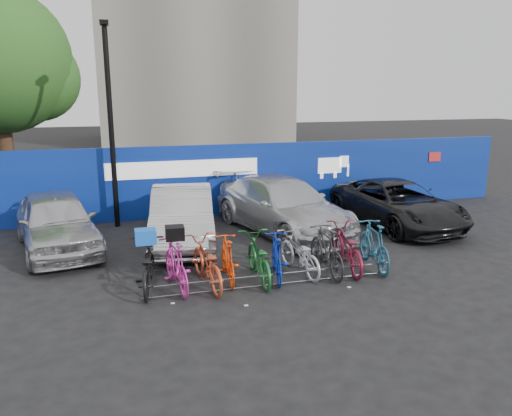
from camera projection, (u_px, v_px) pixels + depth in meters
name	position (u px, v px, depth m)	size (l,w,h in m)	color
ground	(264.00, 277.00, 11.47)	(100.00, 100.00, 0.00)	black
hoarding	(214.00, 180.00, 16.80)	(22.00, 0.18, 2.40)	navy
tree	(4.00, 64.00, 17.90)	(5.40, 5.20, 7.80)	#382314
lamppost	(111.00, 121.00, 14.91)	(0.25, 0.50, 6.11)	black
bike_rack	(272.00, 280.00, 10.87)	(5.60, 0.03, 0.30)	#595B60
car_0	(56.00, 222.00, 13.22)	(1.84, 4.57, 1.56)	#B7B6BC
car_1	(182.00, 216.00, 13.82)	(1.64, 4.69, 1.55)	#A8A9AD
car_2	(283.00, 205.00, 14.95)	(2.25, 5.53, 1.61)	silver
car_3	(397.00, 204.00, 15.62)	(2.33, 5.06, 1.41)	black
bike_0	(147.00, 267.00, 10.63)	(0.69, 1.97, 1.04)	black
bike_1	(176.00, 264.00, 10.64)	(0.53, 1.86, 1.12)	#DA33A5
bike_2	(206.00, 263.00, 10.82)	(0.71, 2.02, 1.06)	#BD4A28
bike_3	(228.00, 259.00, 11.14)	(0.48, 1.70, 1.02)	#FD450C
bike_4	(258.00, 258.00, 11.16)	(0.69, 1.98, 1.04)	#186628
bike_5	(277.00, 257.00, 11.24)	(0.49, 1.73, 1.04)	#0C27A6
bike_6	(299.00, 254.00, 11.59)	(0.64, 1.84, 0.96)	#B5B7BD
bike_7	(327.00, 250.00, 11.55)	(0.53, 1.88, 1.13)	#2A2A2D
bike_8	(347.00, 248.00, 11.82)	(0.72, 2.06, 1.08)	maroon
bike_9	(374.00, 245.00, 11.89)	(0.54, 1.91, 1.15)	#205B7D
cargo_crate	(145.00, 237.00, 10.47)	(0.43, 0.33, 0.31)	blue
cargo_topcase	(175.00, 233.00, 10.48)	(0.39, 0.35, 0.29)	black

